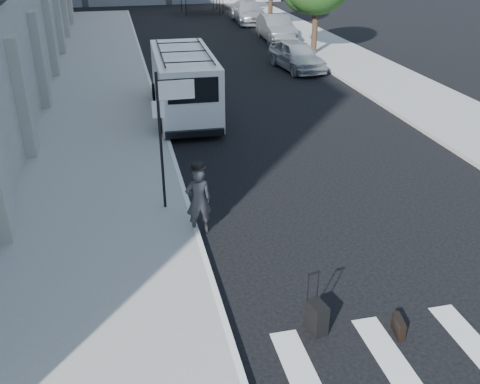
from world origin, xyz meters
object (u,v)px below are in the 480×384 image
suitcase (317,317)px  parked_car_a (297,55)px  briefcase (399,326)px  parked_car_b (276,28)px  businessman (198,201)px  parked_car_c (249,12)px  cargo_van (184,83)px

suitcase → parked_car_a: (5.99, 19.08, 0.42)m
briefcase → parked_car_b: 27.86m
businessman → suitcase: size_ratio=1.44×
suitcase → parked_car_c: bearing=66.3°
businessman → briefcase: bearing=121.1°
cargo_van → briefcase: bearing=-79.9°
businessman → briefcase: 5.34m
suitcase → parked_car_c: size_ratio=0.22×
parked_car_b → parked_car_c: size_ratio=0.89×
parked_car_b → parked_car_c: (0.00, 7.35, -0.01)m
briefcase → suitcase: bearing=173.6°
businessman → cargo_van: bearing=-98.1°
businessman → suitcase: (1.50, -4.00, -0.53)m
briefcase → cargo_van: cargo_van is taller
businessman → parked_car_c: businessman is taller
suitcase → parked_car_a: size_ratio=0.27×
cargo_van → parked_car_b: cargo_van is taller
suitcase → cargo_van: size_ratio=0.18×
businessman → cargo_van: size_ratio=0.26×
parked_car_b → parked_car_c: parked_car_b is taller
suitcase → parked_car_c: 34.94m
parked_car_a → briefcase: bearing=-109.7°
cargo_van → suitcase: bearing=-85.8°
parked_car_a → cargo_van: bearing=-144.1°
briefcase → cargo_van: size_ratio=0.07×
cargo_van → parked_car_a: cargo_van is taller
cargo_van → parked_car_c: size_ratio=1.21×
suitcase → parked_car_b: (7.20, 26.83, 0.48)m
parked_car_c → cargo_van: bearing=-107.9°
suitcase → cargo_van: 13.11m
briefcase → parked_car_c: parked_car_c is taller
briefcase → parked_car_c: bearing=90.3°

